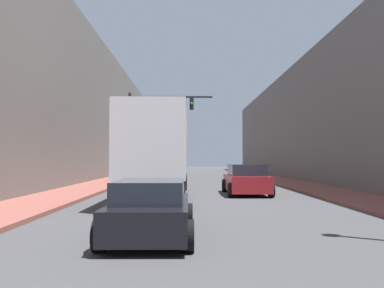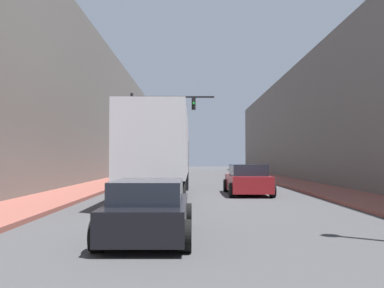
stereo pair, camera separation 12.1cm
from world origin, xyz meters
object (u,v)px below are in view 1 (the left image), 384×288
(semi_truck, at_px, (161,151))
(sedan_car, at_px, (151,210))
(suv_car, at_px, (246,180))
(traffic_signal_gantry, at_px, (151,119))

(semi_truck, distance_m, sedan_car, 10.56)
(semi_truck, height_order, suv_car, semi_truck)
(sedan_car, distance_m, traffic_signal_gantry, 22.42)
(sedan_car, relative_size, suv_car, 0.92)
(traffic_signal_gantry, bearing_deg, sedan_car, -85.06)
(traffic_signal_gantry, bearing_deg, suv_car, -60.25)
(sedan_car, relative_size, traffic_signal_gantry, 0.64)
(suv_car, bearing_deg, semi_truck, -160.41)
(sedan_car, bearing_deg, semi_truck, 92.49)
(sedan_car, xyz_separation_m, traffic_signal_gantry, (-1.90, 21.95, 4.16))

